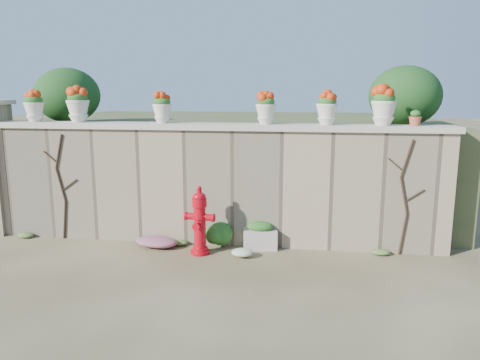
% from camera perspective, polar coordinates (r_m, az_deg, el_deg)
% --- Properties ---
extents(ground, '(80.00, 80.00, 0.00)m').
position_cam_1_polar(ground, '(6.81, -6.65, -12.19)').
color(ground, '#4B3E25').
rests_on(ground, ground).
extents(stone_wall, '(8.00, 0.40, 2.00)m').
position_cam_1_polar(stone_wall, '(8.19, -3.59, -0.81)').
color(stone_wall, gray).
rests_on(stone_wall, ground).
extents(wall_cap, '(8.10, 0.52, 0.10)m').
position_cam_1_polar(wall_cap, '(8.04, -3.68, 6.54)').
color(wall_cap, beige).
rests_on(wall_cap, stone_wall).
extents(raised_fill, '(9.00, 6.00, 2.00)m').
position_cam_1_polar(raised_fill, '(11.29, -0.27, 2.50)').
color(raised_fill, '#384C23').
rests_on(raised_fill, ground).
extents(back_shrub_left, '(1.30, 1.30, 1.10)m').
position_cam_1_polar(back_shrub_left, '(10.26, -20.28, 9.66)').
color(back_shrub_left, '#143814').
rests_on(back_shrub_left, raised_fill).
extents(back_shrub_right, '(1.30, 1.30, 1.10)m').
position_cam_1_polar(back_shrub_right, '(9.21, 19.46, 9.63)').
color(back_shrub_right, '#143814').
rests_on(back_shrub_right, raised_fill).
extents(vine_left, '(0.60, 0.04, 1.91)m').
position_cam_1_polar(vine_left, '(8.93, -20.94, -0.59)').
color(vine_left, black).
rests_on(vine_left, ground).
extents(vine_right, '(0.60, 0.04, 1.91)m').
position_cam_1_polar(vine_right, '(7.96, 19.45, -1.83)').
color(vine_right, black).
rests_on(vine_right, ground).
extents(fire_hydrant, '(0.49, 0.35, 1.13)m').
position_cam_1_polar(fire_hydrant, '(7.69, -4.95, -4.92)').
color(fire_hydrant, '#B70713').
rests_on(fire_hydrant, ground).
extents(planter_box, '(0.61, 0.41, 0.47)m').
position_cam_1_polar(planter_box, '(8.02, 2.47, -6.84)').
color(planter_box, beige).
rests_on(planter_box, ground).
extents(green_shrub, '(0.57, 0.51, 0.54)m').
position_cam_1_polar(green_shrub, '(8.02, -3.24, -6.43)').
color(green_shrub, '#1E5119').
rests_on(green_shrub, ground).
extents(magenta_clump, '(0.83, 0.55, 0.22)m').
position_cam_1_polar(magenta_clump, '(8.28, -10.63, -7.23)').
color(magenta_clump, '#CB2894').
rests_on(magenta_clump, ground).
extents(white_flowers, '(0.50, 0.40, 0.18)m').
position_cam_1_polar(white_flowers, '(7.66, 0.30, -8.72)').
color(white_flowers, white).
rests_on(white_flowers, ground).
extents(urn_pot_0, '(0.35, 0.35, 0.55)m').
position_cam_1_polar(urn_pot_0, '(9.23, -23.81, 8.23)').
color(urn_pot_0, silver).
rests_on(urn_pot_0, wall_cap).
extents(urn_pot_1, '(0.40, 0.40, 0.62)m').
position_cam_1_polar(urn_pot_1, '(8.82, -19.16, 8.68)').
color(urn_pot_1, silver).
rests_on(urn_pot_1, wall_cap).
extents(urn_pot_2, '(0.33, 0.33, 0.52)m').
position_cam_1_polar(urn_pot_2, '(8.23, -9.46, 8.66)').
color(urn_pot_2, silver).
rests_on(urn_pot_2, wall_cap).
extents(urn_pot_3, '(0.34, 0.34, 0.53)m').
position_cam_1_polar(urn_pot_3, '(7.88, 3.16, 8.73)').
color(urn_pot_3, silver).
rests_on(urn_pot_3, wall_cap).
extents(urn_pot_4, '(0.35, 0.35, 0.55)m').
position_cam_1_polar(urn_pot_4, '(7.85, 10.55, 8.63)').
color(urn_pot_4, silver).
rests_on(urn_pot_4, wall_cap).
extents(urn_pot_5, '(0.40, 0.40, 0.63)m').
position_cam_1_polar(urn_pot_5, '(7.94, 17.12, 8.64)').
color(urn_pot_5, silver).
rests_on(urn_pot_5, wall_cap).
extents(terracotta_pot, '(0.20, 0.20, 0.24)m').
position_cam_1_polar(terracotta_pot, '(8.04, 20.58, 7.00)').
color(terracotta_pot, '#AB4D34').
rests_on(terracotta_pot, wall_cap).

